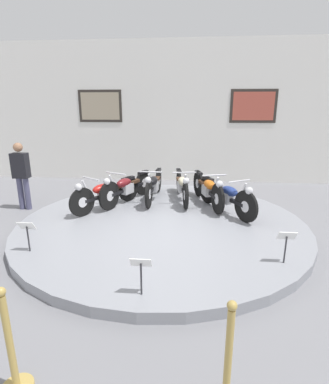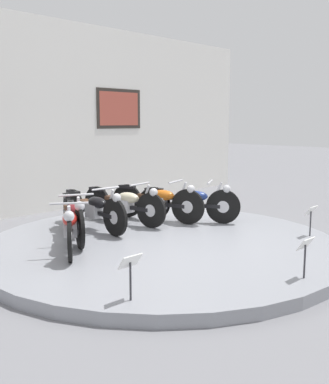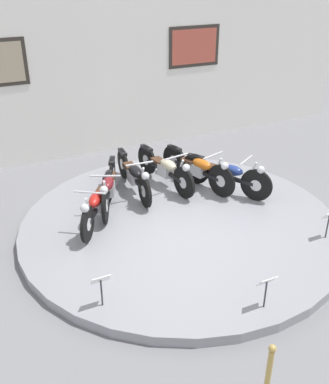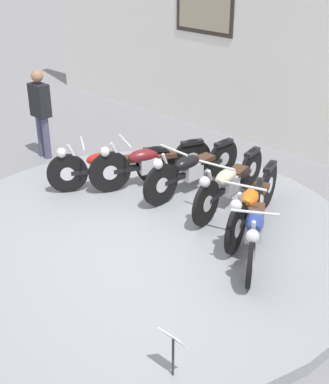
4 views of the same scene
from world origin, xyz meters
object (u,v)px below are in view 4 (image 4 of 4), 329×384
(motorcycle_maroon, at_px, (149,162))
(visitor_standing, at_px, (41,110))
(motorcycle_black, at_px, (192,168))
(motorcycle_orange, at_px, (253,202))
(motorcycle_blue, at_px, (255,226))
(motorcycle_red, at_px, (109,165))
(info_placard_front_right, at_px, (173,344))
(motorcycle_cream, at_px, (229,182))

(motorcycle_maroon, bearing_deg, visitor_standing, -174.16)
(motorcycle_black, distance_m, motorcycle_orange, 1.33)
(motorcycle_maroon, relative_size, motorcycle_orange, 0.95)
(motorcycle_orange, bearing_deg, motorcycle_blue, -52.67)
(motorcycle_red, bearing_deg, visitor_standing, 173.26)
(motorcycle_blue, relative_size, visitor_standing, 1.09)
(visitor_standing, bearing_deg, info_placard_front_right, -23.99)
(motorcycle_orange, distance_m, motorcycle_blue, 0.62)
(motorcycle_cream, bearing_deg, motorcycle_black, -179.96)
(motorcycle_maroon, xyz_separation_m, info_placard_front_right, (2.93, -2.64, -0.02))
(visitor_standing, bearing_deg, motorcycle_black, 9.80)
(motorcycle_cream, relative_size, visitor_standing, 1.24)
(motorcycle_cream, relative_size, motorcycle_blue, 1.14)
(motorcycle_black, relative_size, info_placard_front_right, 3.89)
(motorcycle_orange, height_order, motorcycle_blue, motorcycle_orange)
(motorcycle_black, bearing_deg, motorcycle_red, -142.00)
(motorcycle_orange, bearing_deg, motorcycle_maroon, 179.97)
(info_placard_front_right, bearing_deg, motorcycle_cream, 119.03)
(motorcycle_blue, bearing_deg, motorcycle_orange, 127.33)
(motorcycle_cream, distance_m, motorcycle_blue, 1.25)
(motorcycle_red, height_order, info_placard_front_right, motorcycle_red)
(motorcycle_maroon, relative_size, info_placard_front_right, 3.59)
(motorcycle_maroon, xyz_separation_m, motorcycle_blue, (2.30, -0.49, -0.00))
(motorcycle_black, relative_size, motorcycle_cream, 1.01)
(motorcycle_black, distance_m, motorcycle_blue, 1.85)
(motorcycle_maroon, relative_size, visitor_standing, 1.15)
(motorcycle_black, xyz_separation_m, motorcycle_blue, (1.68, -0.77, 0.00))
(motorcycle_cream, height_order, info_placard_front_right, motorcycle_cream)
(motorcycle_maroon, bearing_deg, motorcycle_red, -127.01)
(motorcycle_red, relative_size, motorcycle_black, 0.84)
(motorcycle_red, bearing_deg, info_placard_front_right, -33.00)
(motorcycle_orange, relative_size, info_placard_front_right, 3.80)
(motorcycle_red, height_order, motorcycle_orange, motorcycle_orange)
(info_placard_front_right, height_order, visitor_standing, visitor_standing)
(motorcycle_red, xyz_separation_m, motorcycle_black, (0.99, 0.77, 0.01))
(info_placard_front_right, relative_size, visitor_standing, 0.32)
(motorcycle_maroon, relative_size, motorcycle_black, 0.92)
(motorcycle_maroon, xyz_separation_m, visitor_standing, (-2.44, -0.25, 0.34))
(visitor_standing, bearing_deg, motorcycle_blue, -2.94)
(info_placard_front_right, xyz_separation_m, visitor_standing, (-5.38, 2.39, 0.36))
(info_placard_front_right, bearing_deg, motorcycle_black, 128.43)
(motorcycle_orange, distance_m, info_placard_front_right, 2.83)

